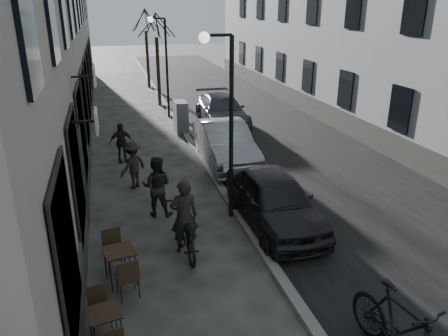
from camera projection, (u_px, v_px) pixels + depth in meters
name	position (u px, v px, depth m)	size (l,w,h in m)	color
road	(249.00, 121.00, 22.52)	(7.30, 60.00, 0.00)	black
kerb	(179.00, 125.00, 21.61)	(0.25, 60.00, 0.12)	slate
streetlamp_near	(225.00, 108.00, 11.39)	(0.90, 0.28, 5.09)	black
streetlamp_far	(163.00, 56.00, 22.22)	(0.90, 0.28, 5.09)	black
tree_near	(156.00, 23.00, 24.40)	(2.40, 2.40, 5.70)	black
tree_far	(145.00, 19.00, 29.81)	(2.40, 2.40, 5.70)	black
bistro_set_b	(105.00, 324.00, 7.73)	(0.65, 1.41, 0.80)	black
bistro_set_c	(120.00, 263.00, 9.45)	(0.75, 1.63, 0.93)	black
utility_cabinet	(181.00, 117.00, 20.23)	(0.55, 1.00, 1.49)	#5B5B5E
bicycle	(185.00, 230.00, 10.62)	(0.76, 2.18, 1.15)	black
cyclist_rider	(184.00, 216.00, 10.49)	(0.68, 0.45, 1.88)	black
pedestrian_near	(157.00, 186.00, 12.32)	(0.86, 0.67, 1.78)	black
pedestrian_mid	(133.00, 165.00, 14.21)	(1.03, 0.59, 1.59)	black
pedestrian_far	(121.00, 143.00, 16.54)	(0.90, 0.37, 1.54)	black
car_near	(274.00, 199.00, 11.85)	(1.77, 4.39, 1.50)	black
car_mid	(225.00, 143.00, 16.40)	(1.65, 4.73, 1.56)	gray
car_far	(222.00, 111.00, 21.58)	(2.04, 5.01, 1.45)	#33343C
moped	(400.00, 329.00, 7.22)	(0.65, 2.30, 1.38)	black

